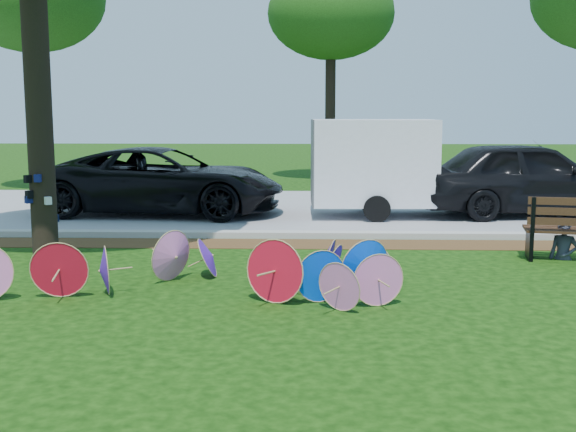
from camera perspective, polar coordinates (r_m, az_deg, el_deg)
name	(u,v)px	position (r m, az deg, el deg)	size (l,w,h in m)	color
ground	(243,310)	(9.09, -3.57, -7.45)	(90.00, 90.00, 0.00)	black
mulch_strip	(265,244)	(13.47, -1.80, -2.21)	(90.00, 1.00, 0.01)	#472D16
curb	(268,235)	(14.14, -1.62, -1.47)	(90.00, 0.30, 0.12)	#B7B5AD
street	(277,209)	(18.25, -0.85, 0.58)	(90.00, 8.00, 0.01)	gray
parasol_pile	(241,268)	(9.80, -3.77, -4.11)	(5.85, 2.39, 0.85)	#5119A6
black_van	(163,181)	(17.50, -9.84, 2.74)	(2.65, 5.74, 1.59)	black
dark_pickup	(528,178)	(17.93, 18.42, 2.87)	(2.11, 5.23, 1.78)	black
cargo_trailer	(373,162)	(16.93, 6.76, 4.26)	(2.80, 1.77, 2.56)	white
person_left	(565,222)	(12.84, 21.06, -0.42)	(0.47, 0.31, 1.28)	#373B4B
bg_trees	(322,4)	(23.61, 2.72, 16.37)	(21.60, 7.98, 7.40)	black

